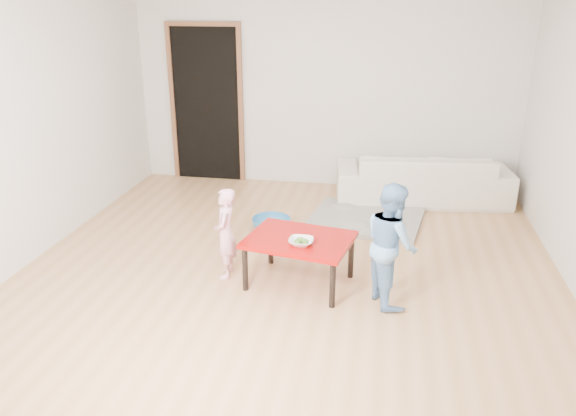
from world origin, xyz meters
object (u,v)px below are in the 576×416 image
(red_table, at_px, (299,261))
(child_pink, at_px, (225,233))
(basin, at_px, (271,224))
(sofa, at_px, (422,177))
(bowl, at_px, (301,242))
(child_blue, at_px, (391,244))

(red_table, relative_size, child_pink, 1.06)
(basin, bearing_deg, red_table, -66.73)
(sofa, height_order, bowl, sofa)
(bowl, relative_size, child_blue, 0.20)
(child_blue, distance_m, basin, 1.90)
(sofa, distance_m, basin, 2.10)
(sofa, relative_size, child_blue, 2.02)
(basin, bearing_deg, child_pink, -99.19)
(sofa, relative_size, child_pink, 2.51)
(bowl, xyz_separation_m, child_pink, (-0.72, 0.18, -0.05))
(child_blue, bearing_deg, basin, 21.13)
(sofa, xyz_separation_m, red_table, (-1.16, -2.42, -0.08))
(red_table, bearing_deg, child_pink, 176.79)
(bowl, bearing_deg, child_blue, -1.45)
(child_blue, bearing_deg, sofa, -31.38)
(sofa, height_order, child_blue, child_blue)
(child_pink, xyz_separation_m, basin, (0.18, 1.12, -0.35))
(child_pink, bearing_deg, sofa, 134.82)
(sofa, distance_m, child_pink, 3.02)
(bowl, bearing_deg, basin, 112.42)
(basin, bearing_deg, bowl, -67.58)
(sofa, relative_size, basin, 4.95)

